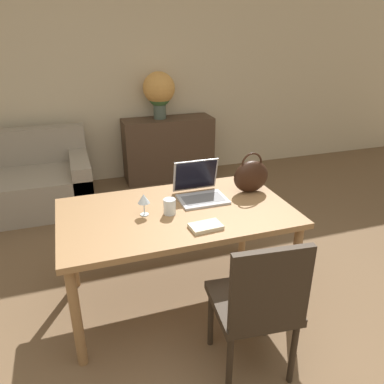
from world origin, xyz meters
name	(u,v)px	position (x,y,z in m)	size (l,w,h in m)	color
ground_plane	(209,381)	(0.00, 0.00, 0.00)	(14.00, 14.00, 0.00)	brown
wall_back	(110,74)	(0.00, 3.42, 1.35)	(10.00, 0.06, 2.70)	beige
dining_table	(176,220)	(0.04, 0.76, 0.66)	(1.56, 0.91, 0.73)	olive
chair	(258,302)	(0.27, -0.02, 0.52)	(0.48, 0.48, 0.92)	#2D2319
couch	(11,186)	(-1.25, 2.80, 0.28)	(1.69, 0.95, 0.82)	gray
sideboard	(168,149)	(0.64, 3.16, 0.40)	(1.16, 0.40, 0.81)	#4C3828
laptop	(199,188)	(0.27, 0.93, 0.80)	(0.34, 0.32, 0.26)	#ADADB2
drinking_glass	(170,206)	(-0.01, 0.73, 0.78)	(0.08, 0.08, 0.11)	silver
wine_glass	(144,199)	(-0.17, 0.77, 0.84)	(0.08, 0.08, 0.15)	silver
handbag	(251,176)	(0.66, 0.89, 0.86)	(0.27, 0.14, 0.31)	black
flower_vase	(159,91)	(0.55, 3.18, 1.15)	(0.39, 0.39, 0.58)	#47564C
book	(206,226)	(0.15, 0.47, 0.74)	(0.20, 0.14, 0.02)	beige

